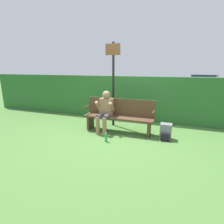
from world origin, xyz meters
The scene contains 8 objects.
ground_plane centered at (0.00, 0.00, 0.00)m, with size 40.00×40.00×0.00m, color #4C7A38.
hedge_back centered at (0.00, 1.45, 0.76)m, with size 12.00×0.39×1.52m.
park_bench centered at (0.00, 0.07, 0.49)m, with size 1.99×0.42×0.95m.
person_seated centered at (-0.37, -0.06, 0.66)m, with size 0.50×0.58×1.17m.
backpack centered at (1.31, -0.07, 0.19)m, with size 0.29×0.30×0.41m.
water_bottle centered at (-0.08, -0.75, 0.12)m, with size 0.06×0.06×0.24m.
signpost centered at (-0.34, 0.52, 1.49)m, with size 0.45×0.09×2.53m.
parked_car centered at (3.44, 9.83, 0.64)m, with size 2.78×4.51×1.33m.
Camera 1 is at (1.44, -4.52, 1.80)m, focal length 28.00 mm.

